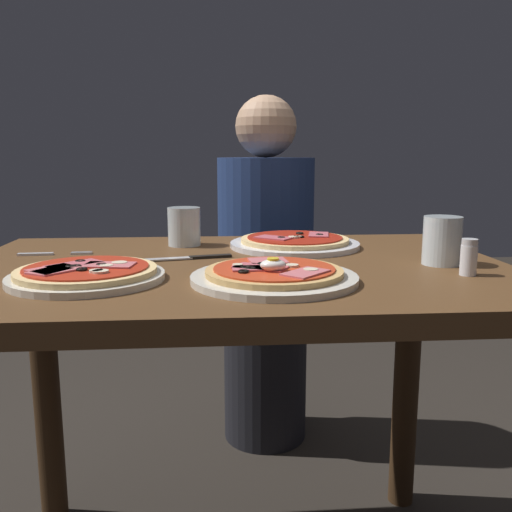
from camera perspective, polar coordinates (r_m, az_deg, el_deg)
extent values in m
cube|color=brown|center=(1.11, -2.26, -1.77)|extent=(1.10, 0.75, 0.04)
cylinder|color=#3C2715|center=(1.60, -20.94, -13.15)|extent=(0.07, 0.07, 0.73)
cylinder|color=#3C2715|center=(1.63, 15.35, -12.44)|extent=(0.07, 0.07, 0.73)
cylinder|color=silver|center=(0.95, 1.90, -2.32)|extent=(0.29, 0.29, 0.01)
cylinder|color=tan|center=(0.95, 1.90, -1.68)|extent=(0.24, 0.24, 0.01)
cylinder|color=red|center=(0.95, 1.90, -1.29)|extent=(0.21, 0.21, 0.00)
torus|color=black|center=(0.90, -1.31, -1.62)|extent=(0.02, 0.02, 0.00)
torus|color=black|center=(0.96, 0.68, -0.85)|extent=(0.02, 0.02, 0.00)
torus|color=black|center=(0.92, -0.59, -1.32)|extent=(0.02, 0.02, 0.00)
torus|color=black|center=(0.96, 1.49, -0.85)|extent=(0.02, 0.02, 0.00)
torus|color=black|center=(0.96, 0.92, -0.93)|extent=(0.02, 0.02, 0.00)
torus|color=black|center=(0.93, -1.08, -1.22)|extent=(0.02, 0.02, 0.00)
cube|color=#D16B70|center=(1.00, 1.27, -0.51)|extent=(0.07, 0.06, 0.00)
cube|color=#C65B66|center=(0.94, 0.48, -1.18)|extent=(0.10, 0.09, 0.00)
cube|color=#C65B66|center=(0.93, -0.47, -1.30)|extent=(0.07, 0.04, 0.00)
cube|color=#D16B70|center=(0.90, 5.17, -1.73)|extent=(0.09, 0.09, 0.00)
cylinder|color=beige|center=(0.95, 3.78, -0.99)|extent=(0.02, 0.02, 0.00)
cylinder|color=beige|center=(0.95, -2.07, -0.96)|extent=(0.02, 0.02, 0.00)
cylinder|color=beige|center=(0.92, 5.72, -1.45)|extent=(0.03, 0.03, 0.00)
ellipsoid|color=white|center=(0.92, 1.79, -0.95)|extent=(0.04, 0.03, 0.02)
cylinder|color=yellow|center=(0.91, 1.79, -0.33)|extent=(0.02, 0.02, 0.00)
cylinder|color=silver|center=(1.00, -17.16, -2.12)|extent=(0.27, 0.27, 0.01)
cylinder|color=#E5C17F|center=(1.00, -17.20, -1.51)|extent=(0.24, 0.24, 0.01)
cylinder|color=#B72D19|center=(1.00, -17.22, -1.14)|extent=(0.21, 0.21, 0.00)
torus|color=black|center=(1.04, -17.80, -0.53)|extent=(0.02, 0.02, 0.00)
torus|color=black|center=(0.99, -18.68, -1.05)|extent=(0.02, 0.02, 0.00)
torus|color=black|center=(0.97, -17.65, -1.33)|extent=(0.02, 0.02, 0.00)
torus|color=black|center=(1.00, -18.21, -1.01)|extent=(0.02, 0.02, 0.00)
torus|color=black|center=(1.00, -15.77, -0.88)|extent=(0.02, 0.02, 0.00)
cube|color=#D16B70|center=(0.99, -15.02, -0.90)|extent=(0.09, 0.06, 0.00)
cube|color=#D16B70|center=(0.98, -20.15, -1.32)|extent=(0.10, 0.10, 0.00)
cube|color=#D16B70|center=(0.97, -20.63, -1.47)|extent=(0.07, 0.08, 0.00)
cube|color=#C65B66|center=(1.02, -18.36, -0.83)|extent=(0.10, 0.10, 0.00)
cylinder|color=beige|center=(1.00, -14.01, -0.71)|extent=(0.03, 0.03, 0.00)
cylinder|color=beige|center=(0.94, -15.86, -1.56)|extent=(0.03, 0.03, 0.00)
cylinder|color=beige|center=(0.98, -15.30, -1.01)|extent=(0.02, 0.02, 0.00)
cylinder|color=beige|center=(0.94, -16.29, -1.51)|extent=(0.02, 0.02, 0.00)
cylinder|color=white|center=(1.31, 4.04, 1.20)|extent=(0.31, 0.31, 0.01)
cylinder|color=#E5C17F|center=(1.31, 4.04, 1.67)|extent=(0.26, 0.26, 0.01)
cylinder|color=#A82314|center=(1.30, 4.05, 1.96)|extent=(0.23, 0.23, 0.00)
torus|color=black|center=(1.35, 4.57, 2.38)|extent=(0.02, 0.02, 0.00)
torus|color=black|center=(1.32, 6.62, 2.20)|extent=(0.02, 0.02, 0.00)
torus|color=black|center=(1.29, 4.62, 2.01)|extent=(0.02, 0.02, 0.00)
torus|color=black|center=(1.27, 2.66, 1.91)|extent=(0.02, 0.02, 0.00)
cube|color=#C65B66|center=(1.28, 1.85, 1.92)|extent=(0.10, 0.09, 0.00)
cube|color=#C65B66|center=(1.33, 6.52, 2.23)|extent=(0.06, 0.09, 0.00)
cylinder|color=beige|center=(1.28, 3.90, 1.97)|extent=(0.02, 0.02, 0.00)
cylinder|color=beige|center=(1.29, 4.39, 2.00)|extent=(0.02, 0.02, 0.00)
cylinder|color=silver|center=(1.15, 18.77, 1.53)|extent=(0.08, 0.08, 0.10)
cylinder|color=silver|center=(1.16, 18.67, -0.17)|extent=(0.07, 0.07, 0.03)
cylinder|color=silver|center=(1.33, -7.48, 3.06)|extent=(0.08, 0.08, 0.09)
cylinder|color=silver|center=(1.34, -7.46, 2.06)|extent=(0.07, 0.07, 0.05)
cube|color=silver|center=(1.29, -21.93, 0.18)|extent=(0.08, 0.02, 0.00)
cube|color=silver|center=(1.26, -17.72, 0.24)|extent=(0.05, 0.00, 0.00)
cube|color=silver|center=(1.27, -17.69, 0.27)|extent=(0.05, 0.00, 0.00)
cube|color=silver|center=(1.27, -17.65, 0.31)|extent=(0.05, 0.00, 0.00)
cube|color=silver|center=(1.28, -17.62, 0.35)|extent=(0.05, 0.00, 0.00)
cube|color=silver|center=(1.15, -9.38, -0.31)|extent=(0.11, 0.04, 0.00)
cube|color=black|center=(1.17, -4.76, -0.06)|extent=(0.09, 0.04, 0.01)
cylinder|color=white|center=(1.07, 21.22, -0.43)|extent=(0.03, 0.03, 0.05)
cylinder|color=silver|center=(1.06, 21.34, 1.35)|extent=(0.03, 0.03, 0.01)
cylinder|color=black|center=(1.98, 0.96, -12.12)|extent=(0.29, 0.29, 0.46)
cylinder|color=navy|center=(1.84, 1.01, 2.08)|extent=(0.32, 0.32, 0.52)
sphere|color=tan|center=(1.83, 1.05, 13.32)|extent=(0.20, 0.20, 0.20)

